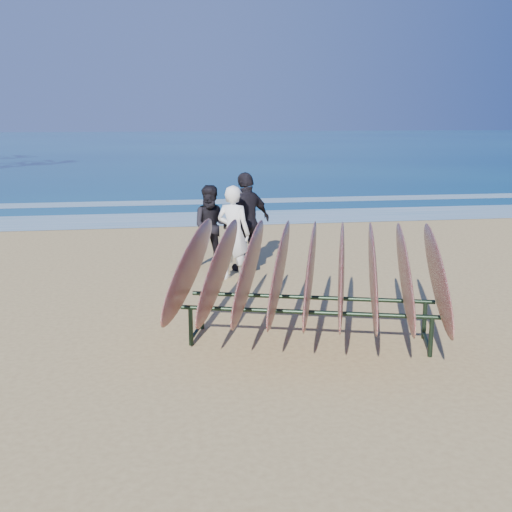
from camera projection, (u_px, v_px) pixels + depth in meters
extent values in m
plane|color=tan|center=(266.00, 341.00, 8.31)|extent=(120.00, 120.00, 0.00)
plane|color=navy|center=(169.00, 144.00, 61.35)|extent=(160.00, 160.00, 0.00)
plane|color=white|center=(205.00, 218.00, 17.95)|extent=(160.00, 160.00, 0.00)
plane|color=white|center=(197.00, 202.00, 21.33)|extent=(160.00, 160.00, 0.00)
cylinder|color=black|center=(191.00, 326.00, 8.10)|extent=(0.06, 0.06, 0.50)
cylinder|color=black|center=(431.00, 337.00, 7.71)|extent=(0.06, 0.06, 0.50)
cylinder|color=black|center=(202.00, 311.00, 8.73)|extent=(0.06, 0.06, 0.50)
cylinder|color=black|center=(424.00, 320.00, 8.34)|extent=(0.06, 0.06, 0.50)
cylinder|color=black|center=(308.00, 312.00, 7.85)|extent=(3.08, 0.97, 0.06)
cylinder|color=black|center=(311.00, 297.00, 8.48)|extent=(3.08, 0.97, 0.06)
cylinder|color=black|center=(197.00, 331.00, 8.45)|extent=(0.23, 0.64, 0.04)
cylinder|color=black|center=(427.00, 341.00, 8.06)|extent=(0.23, 0.64, 0.04)
ellipsoid|color=#5F0706|center=(190.00, 266.00, 8.27)|extent=(0.92, 2.87, 1.23)
ellipsoid|color=#5F0706|center=(220.00, 266.00, 8.21)|extent=(0.92, 2.87, 1.23)
ellipsoid|color=#5F0706|center=(249.00, 267.00, 8.16)|extent=(0.92, 2.87, 1.23)
ellipsoid|color=#5F0706|center=(280.00, 268.00, 8.11)|extent=(0.92, 2.87, 1.23)
ellipsoid|color=#5F0706|center=(310.00, 269.00, 8.06)|extent=(0.92, 2.87, 1.23)
ellipsoid|color=#5F0706|center=(341.00, 270.00, 8.01)|extent=(0.92, 2.87, 1.23)
ellipsoid|color=#5F0706|center=(373.00, 271.00, 7.96)|extent=(0.92, 2.87, 1.23)
ellipsoid|color=#5F0706|center=(405.00, 272.00, 7.91)|extent=(0.92, 2.87, 1.23)
ellipsoid|color=#5F0706|center=(437.00, 273.00, 7.86)|extent=(0.92, 2.87, 1.23)
imported|color=white|center=(233.00, 233.00, 11.20)|extent=(0.73, 0.67, 1.67)
imported|color=black|center=(212.00, 227.00, 12.12)|extent=(0.80, 0.64, 1.57)
imported|color=black|center=(247.00, 222.00, 11.86)|extent=(1.15, 0.96, 1.84)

